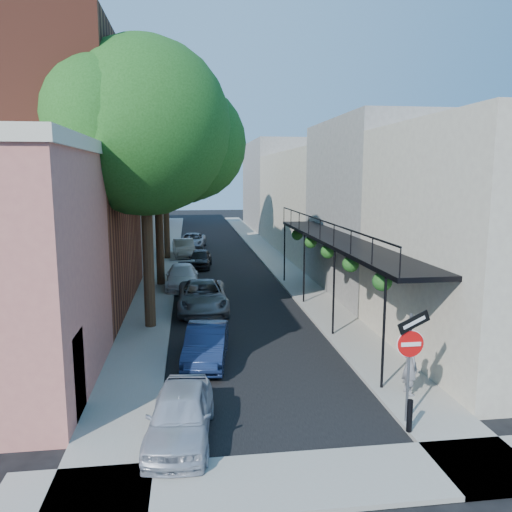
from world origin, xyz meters
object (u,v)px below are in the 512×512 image
object	(u,v)px
oak_mid	(164,160)
parked_car_g	(192,241)
parked_car_a	(180,415)
parked_car_d	(182,277)
oak_near	(156,132)
parked_car_b	(206,344)
pedestrian	(410,367)
parked_car_c	(203,296)
parked_car_e	(200,259)
parked_car_f	(184,248)
sign_post	(410,348)
bollard	(410,416)
oak_far	(171,146)

from	to	relation	value
oak_mid	parked_car_g	xyz separation A→B (m)	(1.49, 14.36, -6.41)
parked_car_a	parked_car_d	distance (m)	16.28
oak_near	oak_mid	world-z (taller)	oak_near
parked_car_b	pedestrian	size ratio (longest dim) A/B	2.34
parked_car_c	parked_car_g	xyz separation A→B (m)	(-0.33, 20.14, -0.03)
parked_car_e	parked_car_b	bearing A→B (deg)	-85.09
parked_car_a	parked_car_b	distance (m)	4.98
oak_mid	parked_car_f	world-z (taller)	oak_mid
oak_near	pedestrian	size ratio (longest dim) A/B	7.12
oak_near	parked_car_f	size ratio (longest dim) A/B	2.72
pedestrian	parked_car_g	bearing A→B (deg)	2.43
sign_post	parked_car_g	bearing A→B (deg)	99.14
bollard	parked_car_d	bearing A→B (deg)	108.37
parked_car_c	parked_car_d	world-z (taller)	parked_car_c
bollard	parked_car_e	world-z (taller)	parked_car_e
oak_far	parked_car_e	xyz separation A→B (m)	(1.89, -3.81, -7.64)
pedestrian	parked_car_a	bearing A→B (deg)	94.07
parked_car_c	parked_car_e	xyz separation A→B (m)	(0.14, 11.01, -0.06)
oak_near	parked_car_c	bearing A→B (deg)	51.08
oak_near	parked_car_d	bearing A→B (deg)	83.84
sign_post	parked_car_c	distance (m)	12.50
parked_car_g	parked_car_c	bearing A→B (deg)	-83.01
oak_far	parked_car_f	bearing A→B (deg)	38.95
parked_car_b	pedestrian	world-z (taller)	pedestrian
sign_post	pedestrian	distance (m)	2.03
oak_mid	pedestrian	bearing A→B (deg)	-65.06
oak_far	pedestrian	xyz separation A→B (m)	(7.25, -24.77, -7.34)
parked_car_f	parked_car_e	bearing A→B (deg)	-81.22
bollard	parked_car_b	size ratio (longest dim) A/B	0.21
parked_car_e	pedestrian	xyz separation A→B (m)	(5.36, -20.96, 0.30)
parked_car_a	pedestrian	distance (m)	6.50
oak_far	parked_car_d	size ratio (longest dim) A/B	2.74
oak_far	bollard	bearing A→B (deg)	-76.65
oak_near	pedestrian	xyz separation A→B (m)	(7.26, -7.76, -6.96)
oak_mid	parked_car_c	xyz separation A→B (m)	(1.82, -5.78, -6.38)
parked_car_c	parked_car_g	distance (m)	20.14
parked_car_b	oak_far	bearing A→B (deg)	101.79
parked_car_g	parked_car_b	bearing A→B (deg)	-83.39
parked_car_a	parked_car_f	world-z (taller)	parked_car_f
oak_mid	oak_far	world-z (taller)	oak_far
parked_car_a	parked_car_d	bearing A→B (deg)	95.94
oak_far	parked_car_b	bearing A→B (deg)	-85.45
parked_car_f	pedestrian	size ratio (longest dim) A/B	2.61
oak_near	parked_car_e	size ratio (longest dim) A/B	3.14
oak_far	parked_car_e	distance (m)	8.74
parked_car_c	pedestrian	world-z (taller)	pedestrian
oak_mid	parked_car_b	xyz separation A→B (m)	(1.76, -12.22, -6.44)
bollard	oak_near	bearing A→B (deg)	123.12
bollard	parked_car_f	xyz separation A→B (m)	(-5.60, 27.38, 0.17)
oak_far	parked_car_d	xyz separation A→B (m)	(0.75, -9.90, -7.63)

